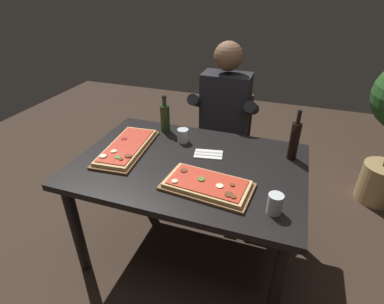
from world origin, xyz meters
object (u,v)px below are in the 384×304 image
at_px(pizza_rectangular_front, 207,185).
at_px(diner_chair, 225,139).
at_px(tumbler_far_side, 183,136).
at_px(seated_diner, 224,117).
at_px(wine_bottle_dark, 165,117).
at_px(pizza_rectangular_left, 127,147).
at_px(dining_table, 189,175).
at_px(oil_bottle_amber, 294,140).
at_px(tumbler_near_camera, 275,204).

bearing_deg(pizza_rectangular_front, diner_chair, 97.49).
relative_size(tumbler_far_side, seated_diner, 0.07).
xyz_separation_m(wine_bottle_dark, tumbler_far_side, (0.18, -0.12, -0.07)).
relative_size(pizza_rectangular_left, diner_chair, 0.66).
bearing_deg(pizza_rectangular_left, tumbler_far_side, 36.84).
distance_m(pizza_rectangular_left, tumbler_far_side, 0.39).
bearing_deg(wine_bottle_dark, pizza_rectangular_left, -110.17).
xyz_separation_m(pizza_rectangular_left, wine_bottle_dark, (0.13, 0.35, 0.09)).
relative_size(pizza_rectangular_front, tumbler_far_side, 5.43).
bearing_deg(diner_chair, tumbler_far_side, -105.60).
height_order(pizza_rectangular_left, wine_bottle_dark, wine_bottle_dark).
bearing_deg(dining_table, diner_chair, 87.59).
bearing_deg(wine_bottle_dark, diner_chair, 54.40).
bearing_deg(diner_chair, seated_diner, -90.00).
distance_m(wine_bottle_dark, oil_bottle_amber, 0.91).
relative_size(pizza_rectangular_front, seated_diner, 0.38).
distance_m(wine_bottle_dark, diner_chair, 0.70).
bearing_deg(dining_table, wine_bottle_dark, 130.95).
height_order(dining_table, pizza_rectangular_front, pizza_rectangular_front).
relative_size(dining_table, tumbler_near_camera, 13.31).
relative_size(dining_table, seated_diner, 1.05).
distance_m(pizza_rectangular_front, pizza_rectangular_left, 0.66).
bearing_deg(dining_table, tumbler_far_side, 118.50).
bearing_deg(seated_diner, diner_chair, 90.00).
relative_size(oil_bottle_amber, tumbler_near_camera, 3.10).
distance_m(wine_bottle_dark, seated_diner, 0.52).
bearing_deg(pizza_rectangular_left, pizza_rectangular_front, -19.70).
relative_size(pizza_rectangular_left, oil_bottle_amber, 1.77).
distance_m(tumbler_near_camera, seated_diner, 1.14).
distance_m(tumbler_near_camera, tumbler_far_side, 0.86).
height_order(dining_table, tumbler_far_side, tumbler_far_side).
bearing_deg(tumbler_far_side, seated_diner, 70.82).
bearing_deg(pizza_rectangular_front, tumbler_far_side, 124.28).
distance_m(dining_table, tumbler_far_side, 0.31).
bearing_deg(oil_bottle_amber, wine_bottle_dark, 173.66).
xyz_separation_m(dining_table, pizza_rectangular_front, (0.18, -0.21, 0.12)).
relative_size(pizza_rectangular_left, wine_bottle_dark, 2.11).
distance_m(oil_bottle_amber, tumbler_far_side, 0.73).
bearing_deg(tumbler_far_side, tumbler_near_camera, -38.49).
xyz_separation_m(tumbler_near_camera, seated_diner, (-0.50, 1.02, -0.05)).
bearing_deg(oil_bottle_amber, seated_diner, 139.62).
bearing_deg(dining_table, pizza_rectangular_front, -49.75).
xyz_separation_m(pizza_rectangular_left, tumbler_far_side, (0.31, 0.23, 0.02)).
height_order(tumbler_near_camera, tumbler_far_side, tumbler_near_camera).
height_order(tumbler_near_camera, seated_diner, seated_diner).
xyz_separation_m(tumbler_near_camera, tumbler_far_side, (-0.67, 0.53, -0.01)).
relative_size(tumbler_far_side, diner_chair, 0.11).
height_order(diner_chair, seated_diner, seated_diner).
bearing_deg(pizza_rectangular_front, tumbler_near_camera, -12.47).
height_order(pizza_rectangular_front, pizza_rectangular_left, same).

